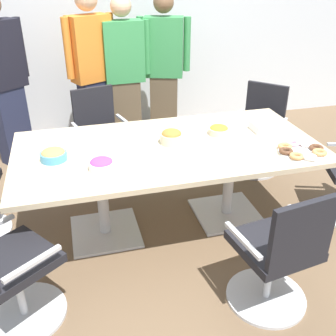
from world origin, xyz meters
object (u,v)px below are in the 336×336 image
object	(u,v)px
person_standing_3	(164,69)
snack_bowl_candy_mix	(101,164)
office_chair_5	(101,139)
snack_bowl_pretzels	(171,137)
person_standing_1	(93,72)
donut_platter	(301,151)
snack_bowl_chips_orange	(219,130)
napkin_pile	(263,127)
office_chair_4	(258,133)
person_standing_0	(4,80)
snack_bowl_cookies	(53,155)
person_standing_2	(124,74)
office_chair_1	(6,273)
conference_table	(168,160)
office_chair_2	(278,257)

from	to	relation	value
person_standing_3	snack_bowl_candy_mix	world-z (taller)	person_standing_3
office_chair_5	snack_bowl_pretzels	distance (m)	1.20
person_standing_1	donut_platter	bearing A→B (deg)	98.08
snack_bowl_chips_orange	napkin_pile	bearing A→B (deg)	-4.18
office_chair_4	person_standing_0	xyz separation A→B (m)	(-2.56, 0.85, 0.54)
office_chair_4	donut_platter	world-z (taller)	office_chair_4
snack_bowl_cookies	napkin_pile	size ratio (longest dim) A/B	1.10
person_standing_2	snack_bowl_pretzels	xyz separation A→B (m)	(0.11, -1.61, -0.10)
office_chair_1	person_standing_1	bearing A→B (deg)	125.90
office_chair_1	donut_platter	size ratio (longest dim) A/B	2.51
person_standing_1	conference_table	bearing A→B (deg)	78.40
office_chair_5	snack_bowl_cookies	distance (m)	1.23
person_standing_1	snack_bowl_candy_mix	xyz separation A→B (m)	(-0.13, -1.89, -0.17)
person_standing_3	conference_table	bearing A→B (deg)	94.74
person_standing_0	snack_bowl_chips_orange	distance (m)	2.37
snack_bowl_candy_mix	napkin_pile	world-z (taller)	snack_bowl_candy_mix
office_chair_5	napkin_pile	xyz separation A→B (m)	(1.31, -0.98, 0.38)
office_chair_1	person_standing_0	world-z (taller)	person_standing_0
person_standing_3	snack_bowl_chips_orange	world-z (taller)	person_standing_3
office_chair_5	person_standing_3	world-z (taller)	person_standing_3
snack_bowl_candy_mix	napkin_pile	size ratio (longest dim) A/B	1.03
person_standing_0	napkin_pile	bearing A→B (deg)	107.59
office_chair_4	person_standing_2	world-z (taller)	person_standing_2
office_chair_1	donut_platter	xyz separation A→B (m)	(2.16, 0.39, 0.36)
snack_bowl_pretzels	donut_platter	size ratio (longest dim) A/B	0.50
office_chair_4	snack_bowl_candy_mix	xyz separation A→B (m)	(-1.76, -1.03, 0.38)
office_chair_4	person_standing_2	distance (m)	1.63
snack_bowl_pretzels	person_standing_0	bearing A→B (deg)	131.33
office_chair_1	office_chair_2	size ratio (longest dim) A/B	1.00
office_chair_4	office_chair_5	xyz separation A→B (m)	(-1.65, 0.29, 0.00)
person_standing_1	napkin_pile	distance (m)	2.03
person_standing_0	office_chair_4	bearing A→B (deg)	124.03
office_chair_5	person_standing_3	size ratio (longest dim) A/B	0.52
conference_table	person_standing_1	size ratio (longest dim) A/B	1.32
office_chair_5	donut_platter	world-z (taller)	office_chair_5
conference_table	office_chair_5	bearing A→B (deg)	112.37
office_chair_1	office_chair_4	size ratio (longest dim) A/B	1.00
snack_bowl_candy_mix	snack_bowl_chips_orange	bearing A→B (deg)	19.83
person_standing_3	office_chair_1	bearing A→B (deg)	75.13
person_standing_1	snack_bowl_chips_orange	xyz separation A→B (m)	(0.90, -1.52, -0.17)
office_chair_5	napkin_pile	bearing A→B (deg)	128.49
person_standing_0	person_standing_2	bearing A→B (deg)	143.69
snack_bowl_cookies	donut_platter	xyz separation A→B (m)	(1.83, -0.37, -0.02)
office_chair_2	person_standing_2	bearing A→B (deg)	91.73
snack_bowl_chips_orange	office_chair_2	bearing A→B (deg)	-91.97
person_standing_0	napkin_pile	world-z (taller)	person_standing_0
snack_bowl_chips_orange	person_standing_3	bearing A→B (deg)	92.31
office_chair_4	snack_bowl_cookies	bearing A→B (deg)	67.88
snack_bowl_chips_orange	snack_bowl_candy_mix	size ratio (longest dim) A/B	0.95
office_chair_4	napkin_pile	size ratio (longest dim) A/B	5.13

